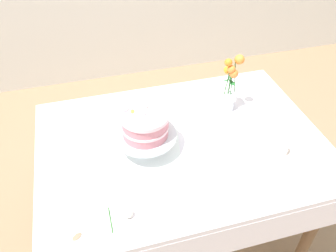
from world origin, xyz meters
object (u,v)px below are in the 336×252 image
(cake_stand, at_px, (146,137))
(layer_cake, at_px, (145,124))
(fallen_rose, at_px, (127,214))
(dining_table, at_px, (183,157))
(teacup, at_px, (281,150))
(flower_vase, at_px, (230,87))

(cake_stand, relative_size, layer_cake, 1.31)
(fallen_rose, bearing_deg, dining_table, 44.94)
(teacup, bearing_deg, layer_cake, 161.93)
(teacup, bearing_deg, cake_stand, 161.94)
(cake_stand, bearing_deg, fallen_rose, -113.96)
(dining_table, height_order, fallen_rose, fallen_rose)
(cake_stand, xyz_separation_m, teacup, (0.60, -0.20, -0.06))
(flower_vase, bearing_deg, fallen_rose, -140.22)
(cake_stand, bearing_deg, flower_vase, 21.36)
(teacup, relative_size, fallen_rose, 0.95)
(layer_cake, xyz_separation_m, fallen_rose, (-0.16, -0.35, -0.14))
(dining_table, xyz_separation_m, fallen_rose, (-0.34, -0.34, 0.11))
(layer_cake, relative_size, fallen_rose, 1.81)
(dining_table, relative_size, cake_stand, 4.83)
(teacup, distance_m, fallen_rose, 0.78)
(cake_stand, height_order, fallen_rose, cake_stand)
(layer_cake, bearing_deg, teacup, -18.07)
(layer_cake, bearing_deg, dining_table, -4.47)
(fallen_rose, bearing_deg, cake_stand, 66.04)
(layer_cake, height_order, flower_vase, flower_vase)
(layer_cake, height_order, teacup, layer_cake)
(dining_table, bearing_deg, fallen_rose, -135.06)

